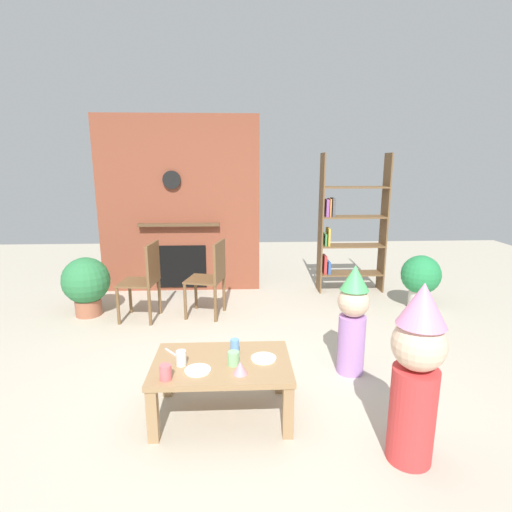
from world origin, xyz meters
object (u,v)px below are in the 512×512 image
object	(u,v)px
child_with_cone_hat	(416,370)
potted_plant_tall	(421,278)
dining_chair_left	(146,277)
birthday_cake_slice	(239,368)
bookshelf	(348,229)
paper_plate_front	(198,370)
paper_cup_near_right	(166,372)
potted_plant_short	(86,283)
coffee_table	(222,370)
paper_cup_center	(235,346)
paper_cup_far_left	(181,358)
dining_chair_middle	(212,274)
child_in_pink	(353,317)
paper_cup_near_left	(233,358)
paper_plate_rear	(264,358)

from	to	relation	value
child_with_cone_hat	potted_plant_tall	bearing A→B (deg)	-91.71
dining_chair_left	birthday_cake_slice	bearing A→B (deg)	124.07
bookshelf	potted_plant_tall	world-z (taller)	bookshelf
paper_plate_front	child_with_cone_hat	xyz separation A→B (m)	(1.31, -0.38, 0.17)
paper_cup_near_right	potted_plant_short	xyz separation A→B (m)	(-1.31, 2.24, -0.07)
coffee_table	potted_plant_tall	xyz separation A→B (m)	(2.36, 2.06, 0.05)
coffee_table	paper_cup_center	size ratio (longest dim) A/B	8.91
paper_cup_far_left	paper_cup_center	bearing A→B (deg)	23.80
coffee_table	dining_chair_left	distance (m)	2.08
paper_cup_near_right	dining_chair_middle	world-z (taller)	dining_chair_middle
bookshelf	child_in_pink	xyz separation A→B (m)	(-0.55, -2.26, -0.38)
paper_cup_near_right	bookshelf	bearing A→B (deg)	56.88
paper_cup_near_right	potted_plant_short	size ratio (longest dim) A/B	0.14
bookshelf	dining_chair_middle	xyz separation A→B (m)	(-1.81, -0.89, -0.38)
child_in_pink	birthday_cake_slice	bearing A→B (deg)	10.17
paper_cup_far_left	bookshelf	bearing A→B (deg)	56.27
paper_cup_near_left	child_in_pink	distance (m)	1.17
paper_cup_far_left	paper_plate_front	xyz separation A→B (m)	(0.12, -0.09, -0.05)
paper_cup_center	birthday_cake_slice	bearing A→B (deg)	-83.72
potted_plant_short	bookshelf	bearing A→B (deg)	13.60
coffee_table	paper_plate_front	xyz separation A→B (m)	(-0.15, -0.13, 0.07)
paper_cup_far_left	potted_plant_short	world-z (taller)	potted_plant_short
coffee_table	paper_cup_near_left	xyz separation A→B (m)	(0.08, -0.05, 0.12)
paper_cup_far_left	potted_plant_tall	xyz separation A→B (m)	(2.64, 2.10, -0.07)
bookshelf	paper_cup_near_left	size ratio (longest dim) A/B	19.55
coffee_table	paper_cup_center	distance (m)	0.19
paper_cup_near_left	child_with_cone_hat	distance (m)	1.17
potted_plant_short	paper_cup_near_left	bearing A→B (deg)	-49.87
child_in_pink	potted_plant_tall	xyz separation A→B (m)	(1.28, 1.51, -0.11)
paper_plate_front	child_in_pink	distance (m)	1.41
child_in_pink	dining_chair_left	bearing A→B (deg)	-60.01
paper_cup_near_left	paper_plate_front	distance (m)	0.25
paper_cup_far_left	paper_plate_front	world-z (taller)	paper_cup_far_left
paper_cup_far_left	birthday_cake_slice	xyz separation A→B (m)	(0.40, -0.13, -0.01)
paper_plate_rear	child_with_cone_hat	size ratio (longest dim) A/B	0.16
dining_chair_middle	potted_plant_tall	distance (m)	2.55
paper_cup_center	paper_cup_near_left	bearing A→B (deg)	-92.66
bookshelf	paper_cup_center	bearing A→B (deg)	-119.77
birthday_cake_slice	child_with_cone_hat	xyz separation A→B (m)	(1.03, -0.33, 0.14)
dining_chair_middle	potted_plant_short	xyz separation A→B (m)	(-1.48, 0.09, -0.12)
paper_cup_far_left	birthday_cake_slice	distance (m)	0.42
bookshelf	child_in_pink	size ratio (longest dim) A/B	1.99
paper_plate_front	potted_plant_short	xyz separation A→B (m)	(-1.51, 2.14, -0.02)
child_with_cone_hat	potted_plant_tall	size ratio (longest dim) A/B	1.68
coffee_table	paper_plate_rear	xyz separation A→B (m)	(0.30, 0.02, 0.07)
paper_plate_front	dining_chair_left	size ratio (longest dim) A/B	0.19
child_in_pink	dining_chair_left	world-z (taller)	child_in_pink
bookshelf	paper_plate_rear	size ratio (longest dim) A/B	10.52
paper_cup_center	child_in_pink	size ratio (longest dim) A/B	0.11
child_with_cone_hat	dining_chair_left	distance (m)	3.14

